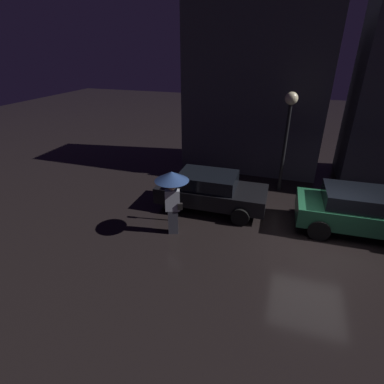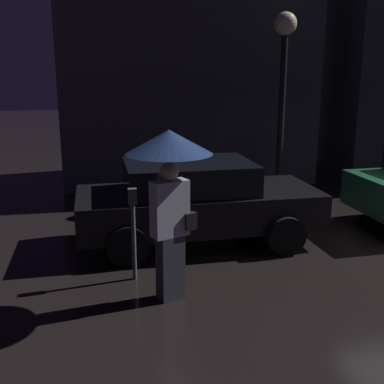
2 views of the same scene
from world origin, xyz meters
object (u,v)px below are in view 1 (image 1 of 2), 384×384
object	(u,v)px
parking_meter	(169,200)
parked_car_black	(211,191)
parked_car_green	(358,211)
pedestrian_with_umbrella	(172,186)
street_lamp_near	(289,119)

from	to	relation	value
parking_meter	parked_car_black	bearing A→B (deg)	49.46
parked_car_green	pedestrian_with_umbrella	world-z (taller)	pedestrian_with_umbrella
pedestrian_with_umbrella	street_lamp_near	bearing A→B (deg)	34.18
parking_meter	street_lamp_near	xyz separation A→B (m)	(3.57, 3.85, 2.26)
parked_car_black	street_lamp_near	world-z (taller)	street_lamp_near
parked_car_black	parked_car_green	distance (m)	5.03
parked_car_green	street_lamp_near	xyz separation A→B (m)	(-2.61, 2.54, 2.29)
parked_car_green	street_lamp_near	distance (m)	4.30
street_lamp_near	parked_car_green	bearing A→B (deg)	-44.22
parked_car_black	street_lamp_near	bearing A→B (deg)	44.69
pedestrian_with_umbrella	parking_meter	world-z (taller)	pedestrian_with_umbrella
parked_car_black	parking_meter	world-z (taller)	parked_car_black
parked_car_green	street_lamp_near	bearing A→B (deg)	133.77
parked_car_green	parking_meter	bearing A→B (deg)	-170.05
parked_car_green	parking_meter	world-z (taller)	parked_car_green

